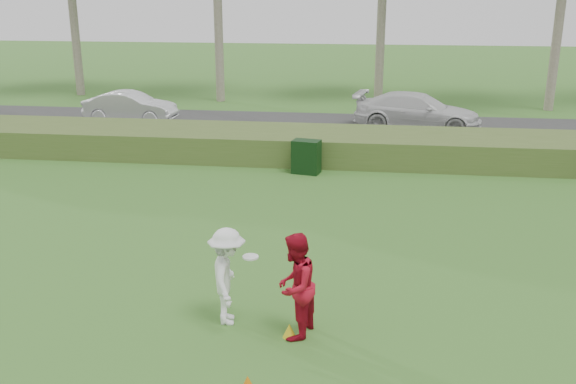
# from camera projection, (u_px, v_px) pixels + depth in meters

# --- Properties ---
(ground) EXTENTS (120.00, 120.00, 0.00)m
(ground) POSITION_uv_depth(u_px,v_px,m) (256.00, 342.00, 10.37)
(ground) COLOR #2E6421
(ground) RESTS_ON ground
(reed_strip) EXTENTS (80.00, 3.00, 0.90)m
(reed_strip) POSITION_uv_depth(u_px,v_px,m) (319.00, 145.00, 21.58)
(reed_strip) COLOR #415B24
(reed_strip) RESTS_ON ground
(park_road) EXTENTS (80.00, 6.00, 0.06)m
(park_road) POSITION_uv_depth(u_px,v_px,m) (329.00, 127.00, 26.43)
(park_road) COLOR #2D2D2D
(park_road) RESTS_ON ground
(player_white) EXTENTS (0.94, 1.18, 1.69)m
(player_white) POSITION_uv_depth(u_px,v_px,m) (227.00, 276.00, 10.77)
(player_white) COLOR white
(player_white) RESTS_ON ground
(player_red) EXTENTS (0.87, 1.01, 1.78)m
(player_red) POSITION_uv_depth(u_px,v_px,m) (295.00, 286.00, 10.32)
(player_red) COLOR #A70E21
(player_red) RESTS_ON ground
(cone_orange) EXTENTS (0.22, 0.22, 0.24)m
(cone_orange) POSITION_uv_depth(u_px,v_px,m) (248.00, 383.00, 9.08)
(cone_orange) COLOR orange
(cone_orange) RESTS_ON ground
(cone_yellow) EXTENTS (0.22, 0.22, 0.24)m
(cone_yellow) POSITION_uv_depth(u_px,v_px,m) (289.00, 330.00, 10.49)
(cone_yellow) COLOR gold
(cone_yellow) RESTS_ON ground
(utility_cabinet) EXTENTS (0.92, 0.68, 1.04)m
(utility_cabinet) POSITION_uv_depth(u_px,v_px,m) (306.00, 157.00, 19.79)
(utility_cabinet) COLOR black
(utility_cabinet) RESTS_ON ground
(car_mid) EXTENTS (3.94, 1.53, 1.28)m
(car_mid) POSITION_uv_depth(u_px,v_px,m) (130.00, 107.00, 27.22)
(car_mid) COLOR white
(car_mid) RESTS_ON park_road
(car_right) EXTENTS (5.32, 2.95, 1.46)m
(car_right) POSITION_uv_depth(u_px,v_px,m) (417.00, 111.00, 25.68)
(car_right) COLOR silver
(car_right) RESTS_ON park_road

